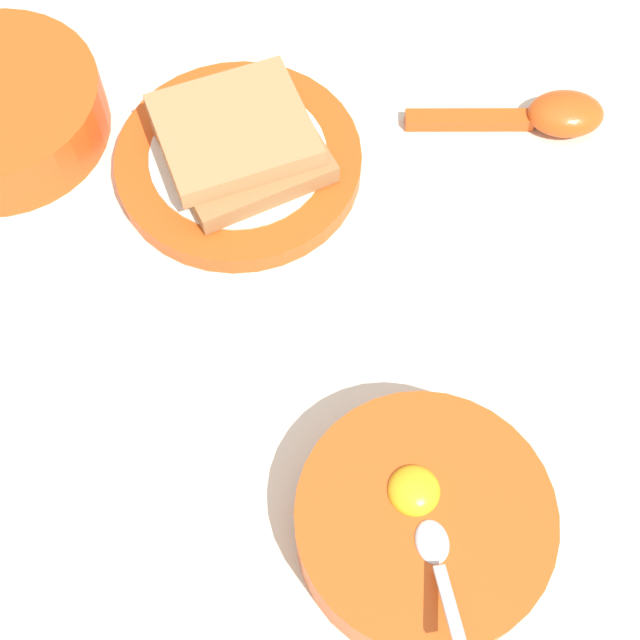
% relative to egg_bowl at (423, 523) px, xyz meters
% --- Properties ---
extents(ground_plane, '(3.00, 3.00, 0.00)m').
position_rel_egg_bowl_xyz_m(ground_plane, '(0.14, 0.04, -0.03)').
color(ground_plane, silver).
extents(egg_bowl, '(0.16, 0.15, 0.08)m').
position_rel_egg_bowl_xyz_m(egg_bowl, '(0.00, 0.00, 0.00)').
color(egg_bowl, '#DB5119').
rests_on(egg_bowl, ground_plane).
extents(toast_plate, '(0.19, 0.19, 0.02)m').
position_rel_egg_bowl_xyz_m(toast_plate, '(0.30, 0.07, -0.02)').
color(toast_plate, '#DB5119').
rests_on(toast_plate, ground_plane).
extents(toast_sandwich, '(0.13, 0.13, 0.03)m').
position_rel_egg_bowl_xyz_m(toast_sandwich, '(0.30, 0.07, 0.01)').
color(toast_sandwich, '#9E7042').
rests_on(toast_sandwich, toast_plate).
extents(soup_spoon, '(0.06, 0.16, 0.03)m').
position_rel_egg_bowl_xyz_m(soup_spoon, '(0.30, -0.17, -0.01)').
color(soup_spoon, '#DB5119').
rests_on(soup_spoon, ground_plane).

